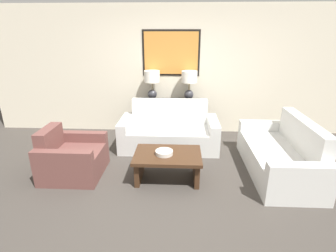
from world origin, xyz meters
The scene contains 10 objects.
ground_plane centered at (0.00, 0.00, 0.00)m, with size 20.00×20.00×0.00m, color #3D3833.
back_wall centered at (0.00, 2.37, 1.33)m, with size 7.79×0.12×2.65m.
console_table centered at (0.00, 2.12, 0.38)m, with size 1.27×0.35×0.76m.
table_lamp_left centered at (-0.38, 2.12, 1.16)m, with size 0.32×0.32×0.61m.
table_lamp_right centered at (0.38, 2.12, 1.16)m, with size 0.32×0.32×0.61m.
couch_by_back_wall centered at (0.00, 1.46, 0.29)m, with size 1.83×0.86×0.87m.
couch_by_side centered at (1.80, 0.56, 0.29)m, with size 0.86×1.83×0.87m.
coffee_table centered at (0.03, 0.25, 0.30)m, with size 0.99×0.68×0.43m.
decorative_bowl centered at (-0.02, 0.23, 0.45)m, with size 0.26×0.26×0.06m.
armchair_near_back_wall centered at (-1.46, 0.34, 0.27)m, with size 0.86×0.87×0.76m.
Camera 1 is at (0.21, -3.23, 2.13)m, focal length 28.00 mm.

